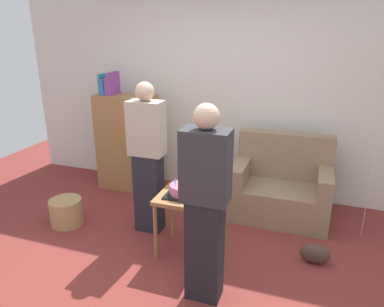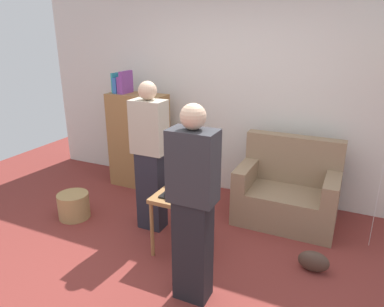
{
  "view_description": "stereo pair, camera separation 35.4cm",
  "coord_description": "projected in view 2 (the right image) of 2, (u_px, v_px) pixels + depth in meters",
  "views": [
    {
      "loc": [
        1.02,
        -2.49,
        2.12
      ],
      "look_at": [
        -0.07,
        0.68,
        0.95
      ],
      "focal_mm": 33.58,
      "sensor_mm": 36.0,
      "label": 1
    },
    {
      "loc": [
        1.35,
        -2.35,
        2.12
      ],
      "look_at": [
        -0.07,
        0.68,
        0.95
      ],
      "focal_mm": 33.58,
      "sensor_mm": 36.0,
      "label": 2
    }
  ],
  "objects": [
    {
      "name": "ground_plane",
      "position": [
        168.0,
        276.0,
        3.25
      ],
      "size": [
        8.0,
        8.0,
        0.0
      ],
      "primitive_type": "plane",
      "color": "maroon"
    },
    {
      "name": "wall_back",
      "position": [
        243.0,
        92.0,
        4.56
      ],
      "size": [
        6.0,
        0.1,
        2.7
      ],
      "primitive_type": "cube",
      "color": "silver",
      "rests_on": "ground_plane"
    },
    {
      "name": "couch",
      "position": [
        287.0,
        193.0,
        4.11
      ],
      "size": [
        1.1,
        0.7,
        0.96
      ],
      "color": "#8C7054",
      "rests_on": "ground_plane"
    },
    {
      "name": "bookshelf",
      "position": [
        139.0,
        140.0,
        4.94
      ],
      "size": [
        0.8,
        0.36,
        1.59
      ],
      "color": "olive",
      "rests_on": "ground_plane"
    },
    {
      "name": "side_table",
      "position": [
        181.0,
        203.0,
        3.47
      ],
      "size": [
        0.48,
        0.48,
        0.61
      ],
      "color": "olive",
      "rests_on": "ground_plane"
    },
    {
      "name": "birthday_cake",
      "position": [
        181.0,
        190.0,
        3.42
      ],
      "size": [
        0.32,
        0.32,
        0.17
      ],
      "color": "black",
      "rests_on": "side_table"
    },
    {
      "name": "person_blowing_candles",
      "position": [
        150.0,
        157.0,
        3.8
      ],
      "size": [
        0.36,
        0.22,
        1.63
      ],
      "rotation": [
        0.0,
        0.0,
        0.13
      ],
      "color": "#23232D",
      "rests_on": "ground_plane"
    },
    {
      "name": "person_holding_cake",
      "position": [
        193.0,
        206.0,
        2.74
      ],
      "size": [
        0.36,
        0.22,
        1.63
      ],
      "rotation": [
        0.0,
        0.0,
        2.9
      ],
      "color": "black",
      "rests_on": "ground_plane"
    },
    {
      "name": "wicker_basket",
      "position": [
        74.0,
        206.0,
        4.21
      ],
      "size": [
        0.36,
        0.36,
        0.3
      ],
      "primitive_type": "cylinder",
      "color": "#A88451",
      "rests_on": "ground_plane"
    },
    {
      "name": "handbag",
      "position": [
        313.0,
        261.0,
        3.29
      ],
      "size": [
        0.28,
        0.14,
        0.2
      ],
      "primitive_type": "ellipsoid",
      "color": "#473328",
      "rests_on": "ground_plane"
    }
  ]
}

